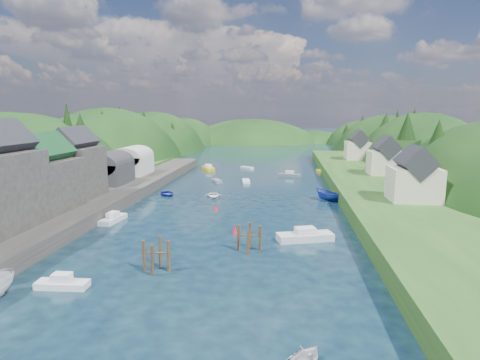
# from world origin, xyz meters

# --- Properties ---
(ground) EXTENTS (600.00, 600.00, 0.00)m
(ground) POSITION_xyz_m (0.00, 50.00, 0.00)
(ground) COLOR black
(ground) RESTS_ON ground
(hillside_left) EXTENTS (44.00, 245.56, 52.00)m
(hillside_left) POSITION_xyz_m (-45.00, 75.00, -8.03)
(hillside_left) COLOR black
(hillside_left) RESTS_ON ground
(hillside_right) EXTENTS (36.00, 245.56, 48.00)m
(hillside_right) POSITION_xyz_m (45.00, 75.00, -7.41)
(hillside_right) COLOR black
(hillside_right) RESTS_ON ground
(far_hills) EXTENTS (103.00, 68.00, 44.00)m
(far_hills) POSITION_xyz_m (1.22, 174.01, -10.80)
(far_hills) COLOR black
(far_hills) RESTS_ON ground
(hill_trees) EXTENTS (91.54, 148.15, 12.25)m
(hill_trees) POSITION_xyz_m (0.56, 64.68, 11.12)
(hill_trees) COLOR black
(hill_trees) RESTS_ON ground
(quay_left) EXTENTS (12.00, 110.00, 2.00)m
(quay_left) POSITION_xyz_m (-24.00, 20.00, 1.00)
(quay_left) COLOR #2D2B28
(quay_left) RESTS_ON ground
(terrace_left_grass) EXTENTS (12.00, 110.00, 2.50)m
(terrace_left_grass) POSITION_xyz_m (-31.00, 20.00, 1.25)
(terrace_left_grass) COLOR #234719
(terrace_left_grass) RESTS_ON ground
(quayside_buildings) EXTENTS (8.00, 35.84, 12.90)m
(quayside_buildings) POSITION_xyz_m (-26.00, 6.39, 7.09)
(quayside_buildings) COLOR #2D2B28
(quayside_buildings) RESTS_ON quay_left
(boat_sheds) EXTENTS (7.00, 21.00, 7.50)m
(boat_sheds) POSITION_xyz_m (-26.00, 39.00, 5.27)
(boat_sheds) COLOR #2D2D30
(boat_sheds) RESTS_ON quay_left
(terrace_right) EXTENTS (16.00, 120.00, 2.40)m
(terrace_right) POSITION_xyz_m (25.00, 40.00, 1.20)
(terrace_right) COLOR #234719
(terrace_right) RESTS_ON ground
(right_bank_cottages) EXTENTS (9.00, 59.24, 8.41)m
(right_bank_cottages) POSITION_xyz_m (28.00, 48.33, 5.84)
(right_bank_cottages) COLOR beige
(right_bank_cottages) RESTS_ON terrace_right
(piling_cluster_near) EXTENTS (3.00, 2.82, 3.75)m
(piling_cluster_near) POSITION_xyz_m (-4.83, -3.11, 1.30)
(piling_cluster_near) COLOR #382314
(piling_cluster_near) RESTS_ON ground
(piling_cluster_far) EXTENTS (2.94, 2.77, 3.58)m
(piling_cluster_far) POSITION_xyz_m (3.80, 3.89, 1.22)
(piling_cluster_far) COLOR #382314
(piling_cluster_far) RESTS_ON ground
(channel_buoy_near) EXTENTS (0.70, 0.70, 1.10)m
(channel_buoy_near) POSITION_xyz_m (1.34, 10.26, 0.48)
(channel_buoy_near) COLOR #AE0D18
(channel_buoy_near) RESTS_ON ground
(channel_buoy_far) EXTENTS (0.70, 0.70, 1.10)m
(channel_buoy_far) POSITION_xyz_m (-3.24, 22.05, 0.48)
(channel_buoy_far) COLOR #AE0D18
(channel_buoy_far) RESTS_ON ground
(moored_boats) EXTENTS (36.27, 91.37, 2.47)m
(moored_boats) POSITION_xyz_m (-2.66, 19.18, 0.67)
(moored_boats) COLOR silver
(moored_boats) RESTS_ON ground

